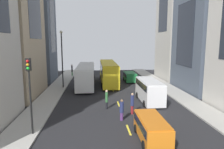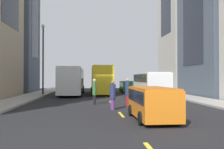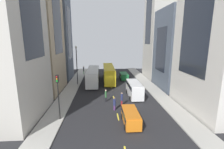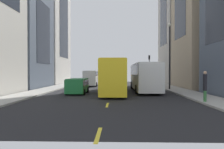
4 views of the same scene
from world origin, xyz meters
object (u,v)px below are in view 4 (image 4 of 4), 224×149
at_px(pedestrian_walking_far, 115,79).
at_px(streetcar_yellow, 114,74).
at_px(city_bus_white, 144,75).
at_px(car_green_1, 78,85).
at_px(delivery_van_white, 91,77).
at_px(car_orange_0, 108,78).
at_px(pedestrian_crossing_mid, 108,78).
at_px(pedestrian_crossing_near, 121,79).
at_px(pedestrian_waiting_curb, 205,85).
at_px(traffic_light_near_corner, 149,64).

bearing_deg(pedestrian_walking_far, streetcar_yellow, 167.21).
height_order(city_bus_white, car_green_1, city_bus_white).
distance_m(delivery_van_white, car_orange_0, 9.71).
bearing_deg(pedestrian_crossing_mid, pedestrian_crossing_near, 146.86).
bearing_deg(pedestrian_waiting_curb, pedestrian_crossing_mid, -54.60).
height_order(city_bus_white, traffic_light_near_corner, traffic_light_near_corner).
bearing_deg(delivery_van_white, city_bus_white, 129.35).
bearing_deg(delivery_van_white, pedestrian_waiting_curb, 119.30).
xyz_separation_m(car_orange_0, pedestrian_waiting_curb, (-8.61, 28.93, 0.43)).
distance_m(city_bus_white, traffic_light_near_corner, 17.83).
distance_m(city_bus_white, delivery_van_white, 12.19).
relative_size(delivery_van_white, pedestrian_waiting_curb, 2.64).
bearing_deg(delivery_van_white, car_green_1, 90.36).
relative_size(streetcar_yellow, pedestrian_crossing_mid, 5.90).
distance_m(city_bus_white, streetcar_yellow, 4.33).
height_order(pedestrian_walking_far, traffic_light_near_corner, traffic_light_near_corner).
bearing_deg(streetcar_yellow, car_orange_0, -85.50).
xyz_separation_m(pedestrian_walking_far, pedestrian_crossing_near, (-1.15, 3.34, 0.10)).
xyz_separation_m(streetcar_yellow, delivery_van_white, (4.00, -11.63, -0.61)).
bearing_deg(delivery_van_white, pedestrian_crossing_mid, -124.91).
bearing_deg(pedestrian_crossing_mid, delivery_van_white, 58.83).
height_order(car_green_1, pedestrian_crossing_near, pedestrian_crossing_near).
height_order(streetcar_yellow, traffic_light_near_corner, traffic_light_near_corner).
bearing_deg(city_bus_white, pedestrian_waiting_curb, 107.74).
distance_m(pedestrian_crossing_mid, traffic_light_near_corner, 9.71).
xyz_separation_m(car_green_1, pedestrian_waiting_curb, (-10.88, 6.74, 0.43)).
height_order(city_bus_white, pedestrian_waiting_curb, city_bus_white).
bearing_deg(car_orange_0, pedestrian_crossing_mid, 94.05).
distance_m(car_green_1, pedestrian_crossing_near, 15.75).
bearing_deg(pedestrian_waiting_curb, city_bus_white, -56.18).
xyz_separation_m(delivery_van_white, pedestrian_walking_far, (-3.97, -5.47, -0.51)).
xyz_separation_m(city_bus_white, pedestrian_crossing_near, (2.60, -11.55, -0.90)).
bearing_deg(car_orange_0, pedestrian_waiting_curb, 106.57).
relative_size(streetcar_yellow, car_orange_0, 2.87).
bearing_deg(traffic_light_near_corner, pedestrian_walking_far, 19.42).
xyz_separation_m(city_bus_white, pedestrian_waiting_curb, (-3.23, 10.11, -0.61)).
xyz_separation_m(streetcar_yellow, traffic_light_near_corner, (-7.04, -19.59, 1.98)).
xyz_separation_m(pedestrian_crossing_near, traffic_light_near_corner, (-5.93, -5.84, 2.99)).
height_order(car_orange_0, pedestrian_crossing_near, pedestrian_crossing_near).
distance_m(pedestrian_waiting_curb, pedestrian_walking_far, 25.96).
height_order(streetcar_yellow, pedestrian_walking_far, streetcar_yellow).
bearing_deg(pedestrian_crossing_mid, car_green_1, 84.71).
bearing_deg(pedestrian_crossing_near, city_bus_white, 81.96).
bearing_deg(city_bus_white, pedestrian_crossing_mid, -69.50).
height_order(city_bus_white, streetcar_yellow, streetcar_yellow).
distance_m(car_green_1, pedestrian_waiting_curb, 12.80).
height_order(delivery_van_white, car_orange_0, delivery_van_white).
relative_size(car_green_1, traffic_light_near_corner, 0.73).
bearing_deg(pedestrian_crossing_near, delivery_van_white, 1.85).
distance_m(car_green_1, pedestrian_walking_far, 18.67).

